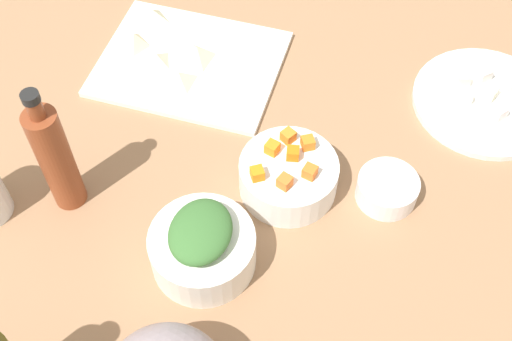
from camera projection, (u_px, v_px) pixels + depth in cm
name	position (u px, v px, depth cm)	size (l,w,h in cm)	color
tabletop	(256.00, 195.00, 100.34)	(190.00, 190.00, 3.00)	#99704F
cutting_board	(190.00, 64.00, 113.83)	(30.44, 24.13, 1.00)	white
plate_tofu	(485.00, 102.00, 108.61)	(23.75, 23.75, 1.20)	white
bowl_greens	(203.00, 250.00, 89.63)	(14.49, 14.49, 6.27)	white
bowl_carrots	(288.00, 176.00, 97.13)	(14.55, 14.55, 5.63)	white
bowl_small_side	(387.00, 189.00, 96.88)	(9.05, 9.05, 3.86)	white
bottle_2	(55.00, 158.00, 90.35)	(4.69, 4.69, 22.78)	brown
carrot_cube_0	(285.00, 182.00, 92.04)	(1.80, 1.80, 1.80)	orange
carrot_cube_1	(310.00, 172.00, 93.05)	(1.80, 1.80, 1.80)	orange
carrot_cube_2	(308.00, 143.00, 96.07)	(1.80, 1.80, 1.80)	orange
carrot_cube_3	(272.00, 148.00, 95.53)	(1.80, 1.80, 1.80)	orange
carrot_cube_4	(293.00, 153.00, 94.94)	(1.80, 1.80, 1.80)	orange
carrot_cube_5	(257.00, 173.00, 92.87)	(1.80, 1.80, 1.80)	orange
carrot_cube_6	(288.00, 136.00, 96.79)	(1.80, 1.80, 1.80)	orange
chopped_greens_mound	(200.00, 232.00, 85.69)	(10.25, 8.27, 3.42)	#3A6B31
tofu_cube_0	(489.00, 93.00, 107.44)	(2.20, 2.20, 2.20)	#F5F1CE
tofu_cube_1	(483.00, 74.00, 109.90)	(2.20, 2.20, 2.20)	white
tofu_cube_2	(463.00, 79.00, 109.28)	(2.20, 2.20, 2.20)	silver
tofu_cube_3	(509.00, 87.00, 108.23)	(2.20, 2.20, 2.20)	white
tofu_cube_4	(498.00, 112.00, 105.06)	(2.20, 2.20, 2.20)	white
tofu_cube_5	(464.00, 96.00, 107.04)	(2.20, 2.20, 2.20)	white
dumpling_0	(153.00, 15.00, 118.25)	(4.58, 4.33, 2.72)	beige
dumpling_1	(135.00, 39.00, 114.57)	(4.08, 3.60, 2.80)	beige
dumpling_2	(197.00, 53.00, 112.89)	(5.12, 4.79, 2.51)	beige
dumpling_3	(157.00, 58.00, 112.42)	(4.21, 3.75, 2.08)	beige
dumpling_4	(179.00, 77.00, 109.47)	(4.93, 4.35, 2.59)	beige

